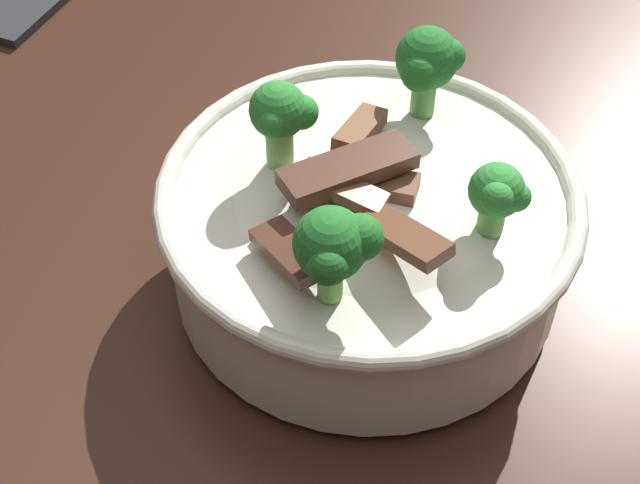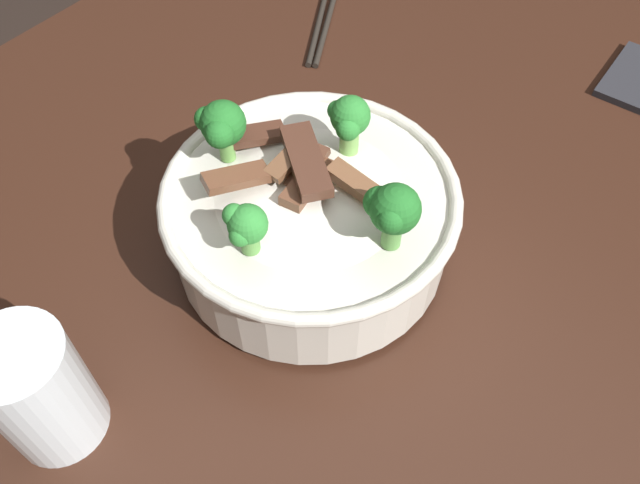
{
  "view_description": "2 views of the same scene",
  "coord_description": "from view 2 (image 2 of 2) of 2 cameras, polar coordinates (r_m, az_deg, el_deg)",
  "views": [
    {
      "loc": [
        0.45,
        0.24,
        1.23
      ],
      "look_at": [
        0.14,
        0.09,
        0.86
      ],
      "focal_mm": 51.55,
      "sensor_mm": 36.0,
      "label": 1
    },
    {
      "loc": [
        -0.13,
        0.37,
        1.27
      ],
      "look_at": [
        0.06,
        0.13,
        0.86
      ],
      "focal_mm": 36.89,
      "sensor_mm": 36.0,
      "label": 2
    }
  ],
  "objects": [
    {
      "name": "dining_table",
      "position": [
        0.75,
        9.85,
        -6.24
      ],
      "size": [
        1.14,
        0.96,
        0.79
      ],
      "color": "#381E14",
      "rests_on": "ground"
    },
    {
      "name": "rice_bowl",
      "position": [
        0.55,
        -0.85,
        2.59
      ],
      "size": [
        0.25,
        0.25,
        0.14
      ],
      "color": "silver",
      "rests_on": "dining_table"
    },
    {
      "name": "drinking_glass",
      "position": [
        0.51,
        -22.97,
        -12.17
      ],
      "size": [
        0.07,
        0.07,
        0.11
      ],
      "color": "white",
      "rests_on": "dining_table"
    },
    {
      "name": "chopsticks_pair",
      "position": [
        0.87,
        0.62,
        19.74
      ],
      "size": [
        0.13,
        0.22,
        0.01
      ],
      "color": "#28231E",
      "rests_on": "dining_table"
    }
  ]
}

